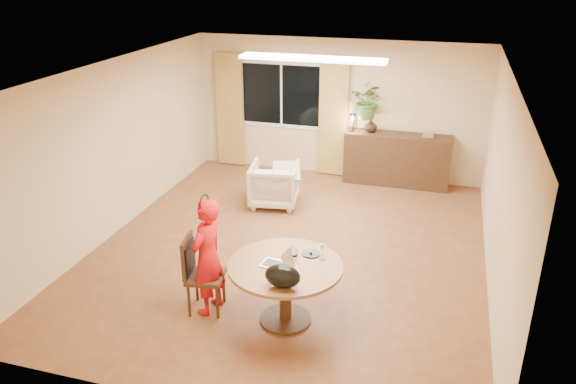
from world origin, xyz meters
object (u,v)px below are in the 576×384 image
object	(u,v)px
dining_table	(285,277)
armchair	(274,184)
sideboard	(397,159)
child	(208,257)
dining_chair	(205,275)

from	to	relation	value
dining_table	armchair	bearing A→B (deg)	109.67
sideboard	dining_table	bearing A→B (deg)	-99.30
child	armchair	world-z (taller)	child
dining_chair	armchair	bearing A→B (deg)	83.30
dining_chair	armchair	distance (m)	3.22
dining_table	sideboard	world-z (taller)	sideboard
child	armchair	size ratio (longest dim) A/B	1.79
dining_table	child	distance (m)	0.95
dining_table	dining_chair	world-z (taller)	dining_chair
dining_table	child	size ratio (longest dim) A/B	0.91
dining_table	dining_chair	xyz separation A→B (m)	(-0.98, -0.05, -0.11)
armchair	sideboard	xyz separation A→B (m)	(1.90, 1.54, 0.11)
dining_table	armchair	size ratio (longest dim) A/B	1.62
dining_chair	armchair	world-z (taller)	dining_chair
armchair	dining_table	bearing A→B (deg)	101.53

